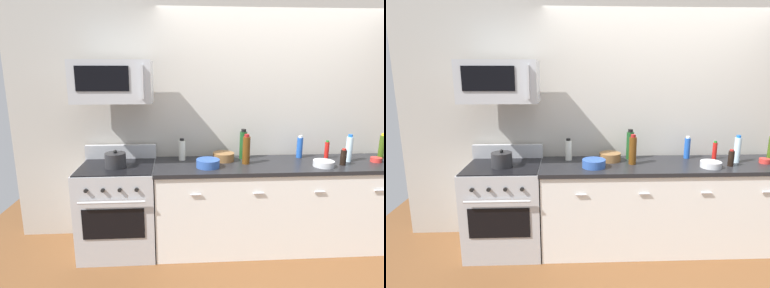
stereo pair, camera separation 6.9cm
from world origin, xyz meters
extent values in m
plane|color=brown|center=(0.00, 0.00, 0.00)|extent=(6.80, 6.80, 0.00)
cube|color=#B7B2A8|center=(0.00, 0.41, 1.35)|extent=(5.67, 0.10, 2.70)
cube|color=white|center=(0.00, 0.00, 0.44)|extent=(2.55, 0.62, 0.88)
cube|color=black|center=(0.00, 0.00, 0.90)|extent=(2.58, 0.65, 0.04)
cube|color=black|center=(0.00, -0.28, 0.05)|extent=(2.55, 0.02, 0.10)
cylinder|color=silver|center=(-0.89, -0.32, 0.72)|extent=(0.10, 0.02, 0.02)
cylinder|color=silver|center=(-0.30, -0.32, 0.72)|extent=(0.10, 0.02, 0.02)
cylinder|color=silver|center=(0.30, -0.32, 0.72)|extent=(0.10, 0.02, 0.02)
cylinder|color=silver|center=(0.89, -0.32, 0.72)|extent=(0.10, 0.02, 0.02)
cube|color=#B7BABF|center=(-1.66, 0.00, 0.46)|extent=(0.76, 0.64, 0.91)
cube|color=black|center=(-1.66, -0.32, 0.45)|extent=(0.58, 0.01, 0.30)
cylinder|color=#B7BABF|center=(-1.66, -0.35, 0.68)|extent=(0.61, 0.02, 0.02)
cube|color=#B7BABF|center=(-1.66, 0.29, 0.99)|extent=(0.76, 0.06, 0.16)
cube|color=black|center=(-1.66, 0.00, 0.92)|extent=(0.73, 0.61, 0.01)
cylinder|color=black|center=(-1.89, -0.33, 0.79)|extent=(0.04, 0.02, 0.04)
cylinder|color=black|center=(-1.74, -0.33, 0.79)|extent=(0.04, 0.02, 0.04)
cylinder|color=black|center=(-1.59, -0.33, 0.79)|extent=(0.04, 0.02, 0.04)
cylinder|color=black|center=(-1.44, -0.33, 0.79)|extent=(0.04, 0.02, 0.04)
cube|color=#B7BABF|center=(-1.66, 0.05, 1.75)|extent=(0.74, 0.40, 0.40)
cube|color=black|center=(-1.72, -0.15, 1.78)|extent=(0.48, 0.01, 0.22)
cube|color=#B7BABF|center=(-1.37, -0.17, 1.75)|extent=(0.02, 0.04, 0.30)
cylinder|color=#385114|center=(1.17, 0.11, 1.05)|extent=(0.06, 0.06, 0.25)
cylinder|color=#B29919|center=(1.17, 0.11, 1.19)|extent=(0.04, 0.04, 0.03)
cylinder|color=#19471E|center=(-0.34, 0.20, 1.07)|extent=(0.08, 0.08, 0.30)
cylinder|color=black|center=(-0.34, 0.20, 1.23)|extent=(0.05, 0.05, 0.03)
cylinder|color=#1E4CA5|center=(0.29, 0.20, 1.03)|extent=(0.06, 0.06, 0.22)
cylinder|color=silver|center=(0.29, 0.20, 1.15)|extent=(0.04, 0.04, 0.02)
cylinder|color=silver|center=(0.74, 0.02, 1.05)|extent=(0.07, 0.07, 0.26)
cylinder|color=blue|center=(0.74, 0.02, 1.20)|extent=(0.04, 0.04, 0.03)
cylinder|color=#59330F|center=(-0.35, 0.00, 1.06)|extent=(0.08, 0.08, 0.28)
cylinder|color=maroon|center=(-0.35, 0.00, 1.21)|extent=(0.05, 0.05, 0.03)
cylinder|color=black|center=(0.62, -0.11, 1.00)|extent=(0.06, 0.06, 0.16)
cylinder|color=maroon|center=(0.62, -0.11, 1.08)|extent=(0.04, 0.04, 0.02)
cylinder|color=#B21914|center=(0.57, 0.15, 1.01)|extent=(0.05, 0.05, 0.18)
cylinder|color=#19721E|center=(0.57, 0.15, 1.11)|extent=(0.03, 0.03, 0.02)
cylinder|color=silver|center=(-1.00, 0.18, 1.03)|extent=(0.07, 0.07, 0.21)
cylinder|color=black|center=(-1.00, 0.18, 1.14)|extent=(0.05, 0.05, 0.02)
cylinder|color=#B72D28|center=(1.03, -0.02, 0.94)|extent=(0.11, 0.11, 0.05)
torus|color=#B72D28|center=(1.03, -0.02, 0.97)|extent=(0.11, 0.11, 0.01)
cylinder|color=#B72D28|center=(1.03, -0.02, 0.92)|extent=(0.06, 0.06, 0.01)
cylinder|color=#2D519E|center=(-0.75, -0.10, 0.96)|extent=(0.23, 0.23, 0.08)
torus|color=#2D519E|center=(-0.75, -0.10, 0.99)|extent=(0.23, 0.23, 0.01)
cylinder|color=#2D519E|center=(-0.75, -0.10, 0.93)|extent=(0.13, 0.13, 0.01)
cylinder|color=#B2B5BA|center=(0.40, -0.15, 0.95)|extent=(0.20, 0.20, 0.06)
torus|color=#B2B5BA|center=(0.40, -0.15, 0.98)|extent=(0.20, 0.20, 0.01)
cylinder|color=#B2B5BA|center=(0.40, -0.15, 0.92)|extent=(0.11, 0.11, 0.01)
cylinder|color=brown|center=(-0.56, 0.13, 0.96)|extent=(0.23, 0.23, 0.09)
torus|color=brown|center=(-0.56, 0.13, 1.00)|extent=(0.23, 0.23, 0.01)
cylinder|color=brown|center=(-0.56, 0.13, 0.93)|extent=(0.12, 0.12, 0.01)
cylinder|color=#262628|center=(-1.66, -0.05, 0.99)|extent=(0.21, 0.21, 0.14)
sphere|color=black|center=(-1.66, -0.05, 1.08)|extent=(0.04, 0.04, 0.04)
camera|label=1|loc=(-1.10, -3.03, 1.83)|focal=29.02mm
camera|label=2|loc=(-1.03, -3.03, 1.83)|focal=29.02mm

